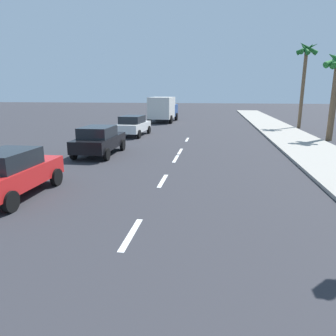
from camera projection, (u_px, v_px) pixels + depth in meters
The scene contains 12 objects.
ground_plane at pixel (176, 158), 16.09m from camera, with size 160.00×160.00×0.00m, color #2D2D33.
sidewalk_strip at pixel (318, 154), 16.89m from camera, with size 3.60×80.00×0.14m, color #9E998E.
lane_stripe_3 at pixel (131, 234), 7.54m from camera, with size 0.16×1.80×0.01m, color white.
lane_stripe_4 at pixel (163, 181), 12.04m from camera, with size 0.16×1.80×0.01m, color white.
lane_stripe_5 at pixel (176, 159), 15.99m from camera, with size 0.16×1.80×0.01m, color white.
lane_stripe_6 at pixel (180, 151), 17.96m from camera, with size 0.16×1.80×0.01m, color white.
lane_stripe_7 at pixel (187, 140), 22.40m from camera, with size 0.16×1.80×0.01m, color white.
parked_car_red at pixel (11, 172), 10.06m from camera, with size 1.82×3.89×1.57m.
parked_car_black at pixel (99, 140), 16.83m from camera, with size 1.97×4.21×1.57m.
parked_car_white at pixel (133, 125), 24.22m from camera, with size 2.13×4.30×1.57m.
delivery_truck at pixel (163, 109), 35.19m from camera, with size 2.82×6.31×2.80m.
palm_tree_distant at pixel (306, 61), 27.90m from camera, with size 1.92×1.80×7.92m.
Camera 1 is at (1.92, 4.37, 3.39)m, focal length 32.92 mm.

